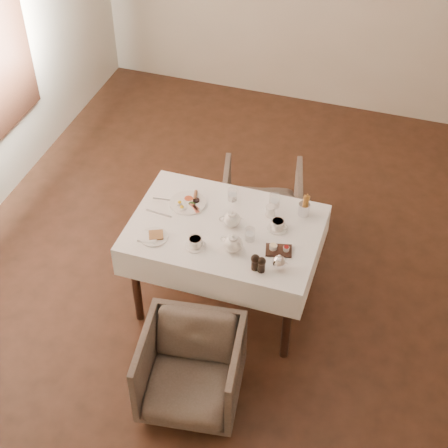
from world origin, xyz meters
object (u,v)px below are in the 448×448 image
table (225,239)px  breakfast_plate (188,202)px  armchair_near (191,369)px  armchair_far (262,204)px  teapot_centre (232,219)px

table → breakfast_plate: 0.37m
armchair_near → armchair_far: (-0.01, 1.68, -0.00)m
armchair_far → teapot_centre: (-0.00, -0.80, 0.53)m
armchair_far → breakfast_plate: bearing=48.3°
table → armchair_far: 0.90m
armchair_near → armchair_far: size_ratio=1.00×
armchair_far → teapot_centre: size_ratio=4.00×
table → armchair_near: 0.92m
teapot_centre → armchair_far: bearing=74.0°
armchair_far → teapot_centre: bearing=76.1°
armchair_far → breakfast_plate: (-0.36, -0.68, 0.47)m
table → armchair_near: table is taller
table → breakfast_plate: bearing=154.6°
armchair_near → teapot_centre: size_ratio=4.00×
table → armchair_far: bearing=87.1°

